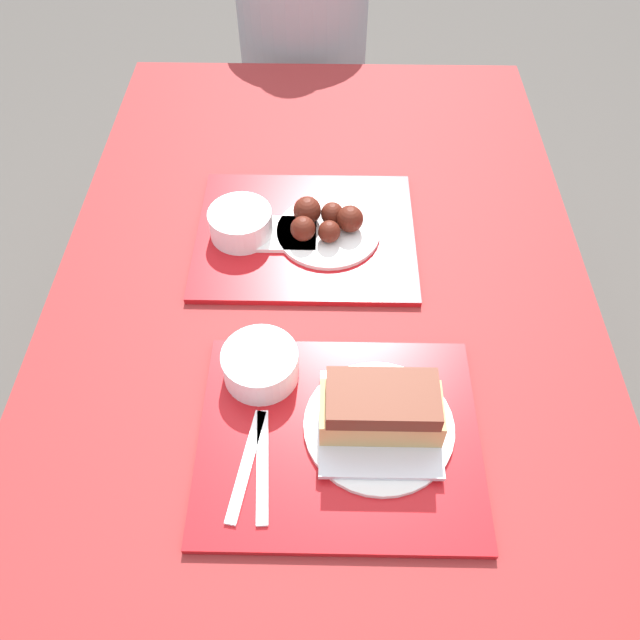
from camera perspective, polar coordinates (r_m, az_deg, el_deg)
ground_plane at (r=1.70m, az=0.03°, el=-17.50°), size 12.00×12.00×0.00m
picnic_table at (r=1.09m, az=0.05°, el=-4.42°), size 0.94×1.69×0.78m
picnic_bench_far at (r=2.07m, az=0.55°, el=15.50°), size 0.89×0.28×0.44m
tray_near at (r=0.91m, az=1.75°, el=-10.69°), size 0.40×0.33×0.01m
tray_far at (r=1.16m, az=-1.32°, el=7.78°), size 0.40×0.33×0.01m
bowl_coleslaw_near at (r=0.94m, az=-5.47°, el=-3.98°), size 0.11×0.11×0.05m
brisket_sandwich_plate at (r=0.88m, az=5.55°, el=-8.57°), size 0.22×0.22×0.09m
plastic_fork_near at (r=0.89m, az=-6.74°, el=-13.02°), size 0.04×0.17×0.00m
plastic_knife_near at (r=0.88m, az=-5.28°, el=-13.08°), size 0.03×0.17×0.00m
condiment_packet at (r=0.94m, az=1.86°, el=-6.40°), size 0.04×0.03×0.01m
bowl_coleslaw_far at (r=1.15m, az=-7.27°, el=8.88°), size 0.11×0.11×0.05m
wings_plate_far at (r=1.14m, az=0.49°, el=8.77°), size 0.19×0.19×0.06m
napkin_far at (r=1.15m, az=-3.57°, el=7.86°), size 0.13×0.09×0.01m
person_seated_across at (r=1.88m, az=-1.56°, el=24.40°), size 0.35×0.35×0.71m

